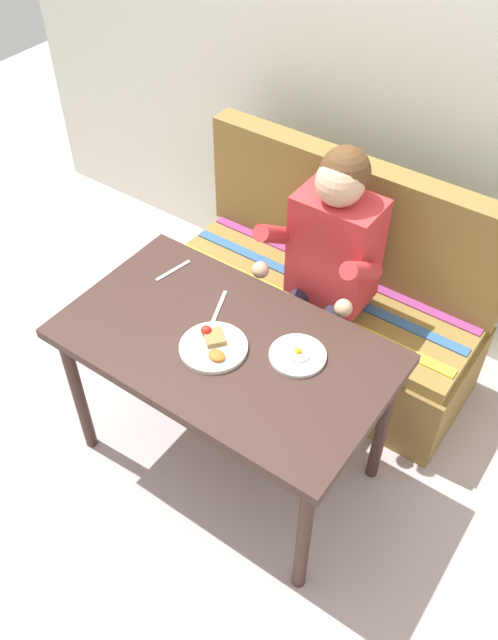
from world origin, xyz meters
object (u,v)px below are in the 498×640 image
table (225,357)px  couch (325,304)px  person (326,261)px  knife (218,309)px  plate_breakfast (213,346)px  fork (173,270)px  plate_eggs (298,355)px

table → couch: size_ratio=0.83×
person → knife: size_ratio=6.06×
couch → person: bearing=-68.6°
plate_breakfast → knife: plate_breakfast is taller
couch → fork: size_ratio=8.47×
plate_eggs → knife: (-0.37, 0.03, -0.01)m
plate_breakfast → fork: size_ratio=1.44×
table → knife: size_ratio=6.00×
person → plate_eggs: bearing=-70.0°
knife → person: bearing=46.6°
table → person: person is taller
knife → couch: bearing=58.0°
plate_breakfast → plate_eggs: size_ratio=1.21×
plate_eggs → table: bearing=-160.0°
couch → plate_breakfast: size_ratio=5.90×
table → plate_breakfast: plate_breakfast is taller
couch → knife: 0.77m
person → knife: (-0.19, -0.47, -0.01)m
couch → fork: 0.81m
fork → knife: same height
plate_eggs → person: bearing=110.0°
fork → person: bearing=51.1°
couch → plate_breakfast: 0.91m
plate_eggs → knife: 0.37m
couch → person: 0.45m
plate_eggs → plate_breakfast: bearing=-152.5°
table → fork: bearing=154.3°
person → plate_breakfast: person is taller
couch → plate_eggs: (0.25, -0.67, 0.41)m
person → couch: bearing=111.4°
table → person: 0.60m
couch → knife: bearing=-100.7°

